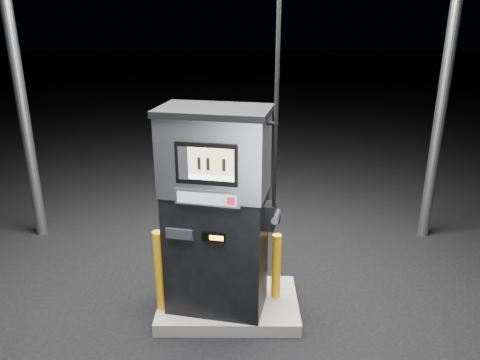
{
  "coord_description": "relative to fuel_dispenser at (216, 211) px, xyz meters",
  "views": [
    {
      "loc": [
        0.16,
        -4.64,
        3.3
      ],
      "look_at": [
        0.13,
        0.0,
        1.62
      ],
      "focal_mm": 35.0,
      "sensor_mm": 36.0,
      "label": 1
    }
  ],
  "objects": [
    {
      "name": "fuel_dispenser",
      "position": [
        0.0,
        0.0,
        0.0
      ],
      "size": [
        1.3,
        0.88,
        4.7
      ],
      "rotation": [
        0.0,
        0.0,
        -0.2
      ],
      "color": "black",
      "rests_on": "pump_island"
    },
    {
      "name": "bollard_left",
      "position": [
        -0.62,
        -0.06,
        -0.69
      ],
      "size": [
        0.15,
        0.15,
        0.94
      ],
      "primitive_type": "cylinder",
      "rotation": [
        0.0,
        0.0,
        0.26
      ],
      "color": "#FFA90E",
      "rests_on": "pump_island"
    },
    {
      "name": "ground",
      "position": [
        0.12,
        0.1,
        -1.31
      ],
      "size": [
        80.0,
        80.0,
        0.0
      ],
      "primitive_type": "plane",
      "color": "black",
      "rests_on": "ground"
    },
    {
      "name": "bollard_right",
      "position": [
        0.67,
        0.17,
        -0.76
      ],
      "size": [
        0.13,
        0.13,
        0.8
      ],
      "primitive_type": "cylinder",
      "rotation": [
        0.0,
        0.0,
        0.21
      ],
      "color": "#FFA90E",
      "rests_on": "pump_island"
    },
    {
      "name": "pump_island",
      "position": [
        0.12,
        0.1,
        -1.24
      ],
      "size": [
        1.6,
        1.0,
        0.15
      ],
      "primitive_type": "cube",
      "color": "slate",
      "rests_on": "ground"
    }
  ]
}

